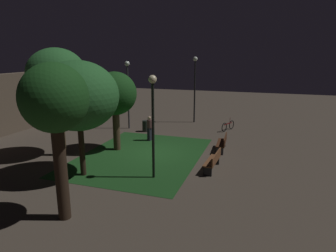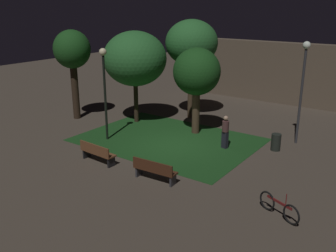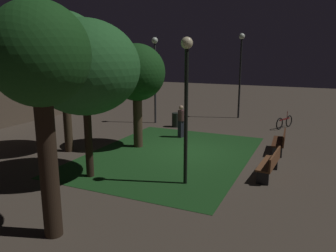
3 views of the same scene
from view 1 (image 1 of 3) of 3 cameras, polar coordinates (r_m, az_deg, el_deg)
ground_plane at (r=16.92m, az=-2.48°, el=-5.12°), size 60.00×60.00×0.00m
grass_lawn at (r=16.47m, az=-5.17°, el=-5.67°), size 8.62×6.30×0.01m
bench_back_row at (r=14.46m, az=8.73°, el=-6.57°), size 1.82×0.58×0.88m
bench_path_side at (r=17.40m, az=10.46°, el=-3.15°), size 1.82×0.58×0.88m
tree_right_canopy at (r=16.98m, az=-10.17°, el=6.00°), size 2.44×2.44×4.52m
tree_lawn_side at (r=13.51m, az=-16.91°, el=5.54°), size 3.55×3.55×5.21m
tree_left_canopy at (r=9.87m, az=-20.96°, el=4.29°), size 2.13×2.13×5.22m
tree_tall_center at (r=16.66m, az=-20.61°, el=9.26°), size 3.03×3.03×5.78m
lamp_post_plaza_west at (r=12.74m, az=-2.93°, el=3.14°), size 0.36×0.36×4.60m
lamp_post_near_wall at (r=22.01m, az=-7.74°, el=8.02°), size 0.36×0.36×4.97m
lamp_post_plaza_east at (r=23.99m, az=5.20°, el=8.95°), size 0.36×0.36×5.27m
trash_bin at (r=21.43m, az=-4.36°, el=-0.00°), size 0.45×0.45×0.80m
bicycle at (r=22.12m, az=11.46°, el=0.04°), size 1.57×0.73×0.93m
pedestrian at (r=19.03m, az=-3.57°, el=-0.34°), size 0.32×0.32×1.61m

